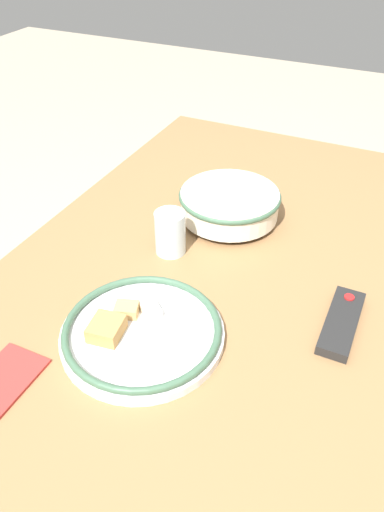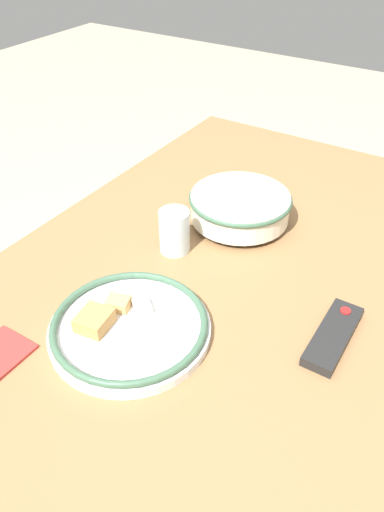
% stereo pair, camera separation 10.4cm
% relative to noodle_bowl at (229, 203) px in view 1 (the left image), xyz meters
% --- Properties ---
extents(ground_plane, '(8.00, 8.00, 0.00)m').
position_rel_noodle_bowl_xyz_m(ground_plane, '(0.23, 0.07, -0.78)').
color(ground_plane, '#B7A88E').
extents(dining_table, '(1.53, 0.94, 0.73)m').
position_rel_noodle_bowl_xyz_m(dining_table, '(0.23, 0.07, -0.12)').
color(dining_table, olive).
rests_on(dining_table, ground_plane).
extents(noodle_bowl, '(0.24, 0.24, 0.08)m').
position_rel_noodle_bowl_xyz_m(noodle_bowl, '(0.00, 0.00, 0.00)').
color(noodle_bowl, silver).
rests_on(noodle_bowl, dining_table).
extents(food_plate, '(0.30, 0.30, 0.05)m').
position_rel_noodle_bowl_xyz_m(food_plate, '(0.43, 0.00, -0.03)').
color(food_plate, white).
rests_on(food_plate, dining_table).
extents(tv_remote, '(0.18, 0.06, 0.02)m').
position_rel_noodle_bowl_xyz_m(tv_remote, '(0.25, 0.33, -0.03)').
color(tv_remote, black).
rests_on(tv_remote, dining_table).
extents(drinking_glass, '(0.07, 0.07, 0.10)m').
position_rel_noodle_bowl_xyz_m(drinking_glass, '(0.18, -0.07, 0.01)').
color(drinking_glass, silver).
rests_on(drinking_glass, dining_table).
extents(folded_napkin, '(0.13, 0.09, 0.01)m').
position_rel_noodle_bowl_xyz_m(folded_napkin, '(0.61, -0.16, -0.04)').
color(folded_napkin, '#B2332D').
rests_on(folded_napkin, dining_table).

